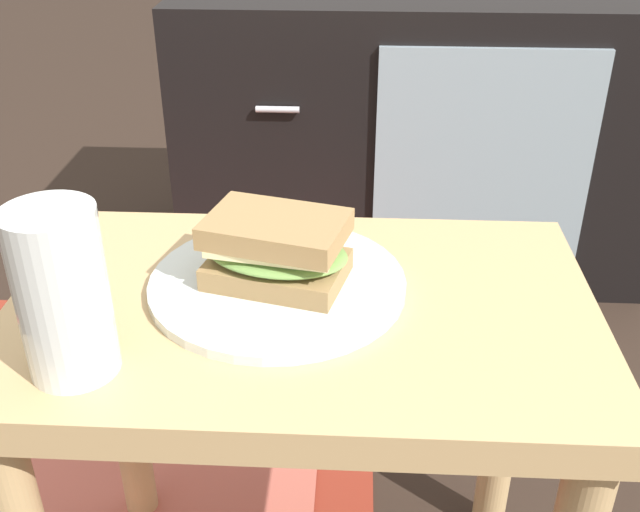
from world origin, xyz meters
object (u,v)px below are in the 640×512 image
object	(u,v)px
plate	(278,283)
sandwich_front	(277,250)
beer_glass	(63,297)
tv_cabinet	(412,129)

from	to	relation	value
plate	sandwich_front	size ratio (longest dim) A/B	1.59
beer_glass	tv_cabinet	bearing A→B (deg)	71.91
plate	sandwich_front	world-z (taller)	sandwich_front
tv_cabinet	beer_glass	bearing A→B (deg)	-108.09
tv_cabinet	beer_glass	size ratio (longest dim) A/B	6.59
tv_cabinet	sandwich_front	bearing A→B (deg)	-101.70
tv_cabinet	plate	size ratio (longest dim) A/B	3.84
tv_cabinet	sandwich_front	size ratio (longest dim) A/B	6.09
tv_cabinet	plate	xyz separation A→B (m)	(-0.19, -0.93, 0.17)
sandwich_front	tv_cabinet	bearing A→B (deg)	78.30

